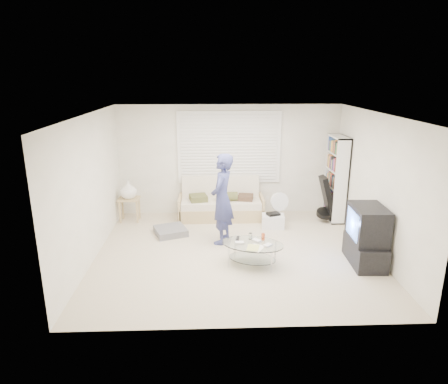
{
  "coord_description": "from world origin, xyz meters",
  "views": [
    {
      "loc": [
        -0.46,
        -6.66,
        3.14
      ],
      "look_at": [
        -0.19,
        0.3,
        1.07
      ],
      "focal_mm": 32.0,
      "sensor_mm": 36.0,
      "label": 1
    }
  ],
  "objects_px": {
    "bookshelf": "(336,179)",
    "tv_unit": "(366,236)",
    "coffee_table": "(253,247)",
    "futon_sofa": "(221,205)"
  },
  "relations": [
    {
      "from": "futon_sofa",
      "to": "bookshelf",
      "type": "bearing_deg",
      "value": -3.61
    },
    {
      "from": "tv_unit",
      "to": "bookshelf",
      "type": "bearing_deg",
      "value": 86.76
    },
    {
      "from": "coffee_table",
      "to": "tv_unit",
      "type": "bearing_deg",
      "value": -0.67
    },
    {
      "from": "futon_sofa",
      "to": "coffee_table",
      "type": "height_order",
      "value": "futon_sofa"
    },
    {
      "from": "bookshelf",
      "to": "tv_unit",
      "type": "distance_m",
      "value": 2.26
    },
    {
      "from": "bookshelf",
      "to": "coffee_table",
      "type": "relative_size",
      "value": 1.55
    },
    {
      "from": "bookshelf",
      "to": "tv_unit",
      "type": "xyz_separation_m",
      "value": [
        -0.13,
        -2.21,
        -0.44
      ]
    },
    {
      "from": "tv_unit",
      "to": "coffee_table",
      "type": "distance_m",
      "value": 1.94
    },
    {
      "from": "futon_sofa",
      "to": "bookshelf",
      "type": "distance_m",
      "value": 2.6
    },
    {
      "from": "futon_sofa",
      "to": "coffee_table",
      "type": "relative_size",
      "value": 1.56
    }
  ]
}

